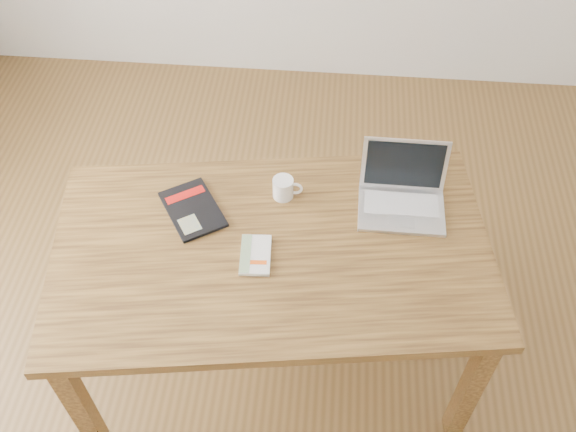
# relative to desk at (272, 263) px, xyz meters

# --- Properties ---
(room) EXTENTS (4.04, 4.04, 2.70)m
(room) POSITION_rel_desk_xyz_m (-0.09, -0.01, 0.69)
(room) COLOR brown
(room) RESTS_ON ground
(desk) EXTENTS (1.61, 1.07, 0.75)m
(desk) POSITION_rel_desk_xyz_m (0.00, 0.00, 0.00)
(desk) COLOR brown
(desk) RESTS_ON ground
(white_guidebook) EXTENTS (0.11, 0.17, 0.01)m
(white_guidebook) POSITION_rel_desk_xyz_m (-0.05, -0.04, 0.10)
(white_guidebook) COLOR silver
(white_guidebook) RESTS_ON desk
(black_guidebook) EXTENTS (0.28, 0.31, 0.01)m
(black_guidebook) POSITION_rel_desk_xyz_m (-0.30, 0.14, 0.10)
(black_guidebook) COLOR black
(black_guidebook) RESTS_ON desk
(laptop) EXTENTS (0.31, 0.26, 0.21)m
(laptop) POSITION_rel_desk_xyz_m (0.45, 0.25, 0.14)
(laptop) COLOR silver
(laptop) RESTS_ON desk
(coffee_mug) EXTENTS (0.11, 0.08, 0.08)m
(coffee_mug) POSITION_rel_desk_xyz_m (0.02, 0.24, 0.13)
(coffee_mug) COLOR white
(coffee_mug) RESTS_ON desk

